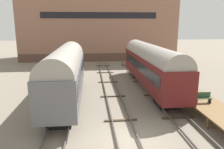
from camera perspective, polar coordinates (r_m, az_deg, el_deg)
The scene contains 8 objects.
ground_plane at distance 15.04m, azimuth 3.93°, elevation -16.77°, with size 200.00×200.00×0.00m, color slate.
track_left at distance 14.99m, azimuth -14.83°, elevation -16.68°, with size 2.60×60.00×0.26m.
track_middle at distance 14.97m, azimuth 3.94°, elevation -16.30°, with size 2.60×60.00×0.26m.
track_right at distance 16.35m, azimuth 20.92°, elevation -14.52°, with size 2.60×60.00×0.26m.
train_car_grey at distance 21.55m, azimuth -11.99°, elevation 0.86°, with size 3.00×15.25×5.40m.
train_car_maroon at distance 26.15m, azimuth 9.86°, elevation 2.87°, with size 2.88×18.21×5.24m.
bench at distance 20.07m, azimuth 22.64°, elevation -5.51°, with size 1.40×0.40×0.91m.
warehouse_building at distance 50.63m, azimuth -3.55°, elevation 13.97°, with size 33.14×10.79×17.01m.
Camera 1 is at (-2.27, -12.89, 7.40)m, focal length 35.00 mm.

